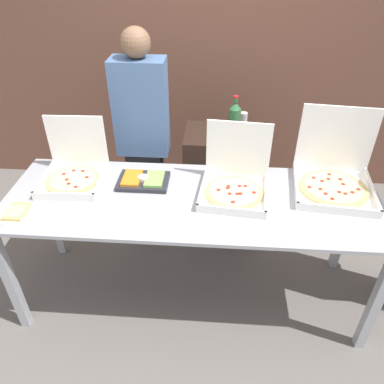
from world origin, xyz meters
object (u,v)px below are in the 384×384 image
Objects in this scene: paper_plate_front_left at (17,212)px; soda_can_colored at (257,137)px; person_guest_plaid at (144,141)px; pizza_box_far_right at (334,176)px; pizza_box_far_left at (74,171)px; soda_bottle at (234,118)px; pizza_box_near_left at (235,182)px; soda_can_silver at (243,120)px; veggie_tray at (143,180)px.

paper_plate_front_left is 1.91× the size of soda_can_colored.
pizza_box_far_right is at bearing 160.64° from person_guest_plaid.
pizza_box_far_left is 1.27m from soda_bottle.
pizza_box_near_left reaches higher than soda_bottle.
pizza_box_far_right is 1.75m from pizza_box_far_left.
pizza_box_far_right reaches higher than soda_can_silver.
pizza_box_near_left is 3.88× the size of soda_can_colored.
veggie_tray is (-1.27, -0.05, -0.06)m from pizza_box_far_right.
soda_can_colored is 0.89m from person_guest_plaid.
pizza_box_far_left is 0.24× the size of person_guest_plaid.
pizza_box_near_left is at bearing 14.11° from paper_plate_front_left.
person_guest_plaid is (-1.37, 0.48, -0.04)m from pizza_box_far_right.
pizza_box_near_left reaches higher than soda_can_colored.
person_guest_plaid reaches higher than pizza_box_far_left.
soda_bottle reaches higher than paper_plate_front_left.
veggie_tray is 0.54m from person_guest_plaid.
veggie_tray is (-0.62, 0.05, -0.05)m from pizza_box_near_left.
person_guest_plaid reaches higher than soda_can_colored.
pizza_box_far_left is at bearing -160.23° from soda_can_colored.
veggie_tray is 2.77× the size of soda_can_colored.
veggie_tray is at bearing 99.84° from person_guest_plaid.
soda_bottle is at bearing -119.09° from soda_can_silver.
person_guest_plaid is at bearing 166.83° from pizza_box_far_right.
person_guest_plaid is at bearing -171.94° from soda_bottle.
soda_can_colored is (0.09, -0.31, 0.00)m from soda_can_silver.
pizza_box_near_left is 1.10m from pizza_box_far_left.
soda_can_silver is (-0.58, 0.72, 0.06)m from pizza_box_far_right.
pizza_box_far_left is 1.35m from soda_can_colored.
pizza_box_far_left is 1.26× the size of veggie_tray.
soda_bottle is at bearing 135.74° from soda_can_colored.
soda_bottle is 2.56× the size of soda_can_colored.
soda_bottle is at bearing 27.76° from pizza_box_far_left.
veggie_tray is 1.08× the size of soda_bottle.
pizza_box_far_right is 1.31× the size of pizza_box_far_left.
soda_can_silver is 0.07× the size of person_guest_plaid.
pizza_box_far_left is 1.83× the size of paper_plate_front_left.
pizza_box_far_right reaches higher than soda_can_colored.
paper_plate_front_left is 0.75× the size of soda_bottle.
pizza_box_far_left is (-1.09, 0.07, -0.00)m from pizza_box_near_left.
pizza_box_far_right is 0.89m from soda_bottle.
soda_can_silver reaches higher than veggie_tray.
pizza_box_near_left is 3.88× the size of soda_can_silver.
pizza_box_far_right is (0.66, 0.11, 0.01)m from pizza_box_near_left.
paper_plate_front_left is 1.73m from soda_can_colored.
paper_plate_front_left is at bearing -121.99° from pizza_box_far_left.
pizza_box_near_left is 0.84m from soda_can_silver.
veggie_tray is 0.19× the size of person_guest_plaid.
pizza_box_far_left is 3.49× the size of soda_can_silver.
soda_bottle is (1.33, 1.02, 0.21)m from paper_plate_front_left.
paper_plate_front_left is 1.69m from soda_bottle.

